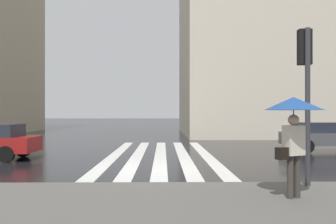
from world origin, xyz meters
name	(u,v)px	position (x,y,z in m)	size (l,w,h in m)	color
ground_plane	(148,169)	(0.00, 0.00, 0.00)	(220.00, 220.00, 0.00)	black
zebra_crossing	(160,155)	(4.00, -0.39, 0.00)	(13.00, 4.50, 0.01)	silver
haussmann_block_corner	(324,28)	(20.36, -15.16, 9.62)	(15.72, 25.66, 19.64)	beige
traffic_signal_post	(306,73)	(-3.36, -3.91, 2.83)	(0.44, 0.30, 3.72)	#333338
car_dark_grey	(325,136)	(5.50, -8.43, 0.76)	(1.85, 4.10, 1.41)	#4C4C51
pedestrian_with_floral_umbrella	(293,114)	(-4.68, -3.13, 1.84)	(1.17, 1.17, 2.03)	beige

